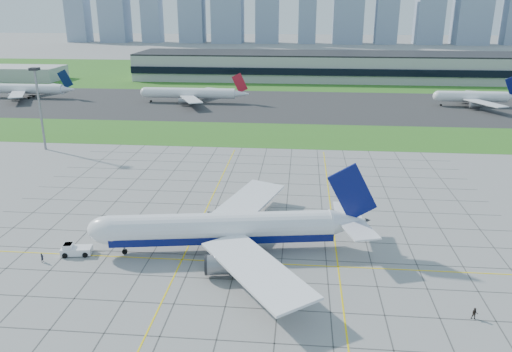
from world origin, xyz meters
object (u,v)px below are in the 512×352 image
at_px(crew_near, 42,258).
at_px(distant_jet_2, 474,97).
at_px(light_mast, 39,99).
at_px(pushback_tug, 75,250).
at_px(distant_jet_1, 191,93).
at_px(distant_jet_0, 25,89).
at_px(airliner, 224,229).
at_px(crew_far, 475,314).

xyz_separation_m(crew_near, distant_jet_2, (121.99, 154.82, 3.62)).
distance_m(light_mast, pushback_tug, 79.38).
bearing_deg(light_mast, distant_jet_1, 70.33).
relative_size(light_mast, distant_jet_0, 0.57).
bearing_deg(airliner, distant_jet_2, 49.56).
distance_m(light_mast, crew_far, 134.85).
height_order(light_mast, pushback_tug, light_mast).
height_order(light_mast, crew_near, light_mast).
height_order(pushback_tug, distant_jet_1, distant_jet_1).
xyz_separation_m(crew_near, distant_jet_1, (-6.03, 152.10, 3.62)).
xyz_separation_m(crew_far, distant_jet_0, (-161.27, 167.51, 3.56)).
xyz_separation_m(distant_jet_0, distant_jet_2, (211.63, -2.14, -0.00)).
bearing_deg(airliner, crew_far, -33.19).
height_order(distant_jet_0, distant_jet_2, same).
height_order(airliner, distant_jet_1, airliner).
bearing_deg(pushback_tug, distant_jet_1, 85.05).
bearing_deg(light_mast, distant_jet_2, 28.28).
relative_size(light_mast, airliner, 0.48).
distance_m(pushback_tug, crew_near, 5.69).
xyz_separation_m(light_mast, crew_near, (35.30, -70.20, -15.32)).
bearing_deg(light_mast, airliner, -43.12).
bearing_deg(pushback_tug, crew_near, -153.64).
xyz_separation_m(crew_far, distant_jet_1, (-77.66, 162.64, 3.56)).
bearing_deg(crew_near, airliner, -68.71).
height_order(light_mast, distant_jet_2, light_mast).
height_order(airliner, pushback_tug, airliner).
relative_size(crew_far, distant_jet_2, 0.04).
height_order(crew_far, distant_jet_1, distant_jet_1).
bearing_deg(distant_jet_2, airliner, -121.39).
distance_m(pushback_tug, distant_jet_2, 191.69).
height_order(airliner, crew_far, airliner).
height_order(light_mast, distant_jet_1, light_mast).
xyz_separation_m(light_mast, distant_jet_1, (29.27, 81.90, -11.69)).
distance_m(airliner, distant_jet_2, 172.88).
height_order(crew_far, distant_jet_0, distant_jet_0).
distance_m(crew_near, distant_jet_0, 180.80).
relative_size(airliner, distant_jet_0, 1.19).
height_order(pushback_tug, crew_far, pushback_tug).
distance_m(pushback_tug, crew_far, 68.41).
bearing_deg(distant_jet_1, distant_jet_0, 176.67).
bearing_deg(crew_near, distant_jet_2, -29.73).
distance_m(crew_far, distant_jet_1, 180.26).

